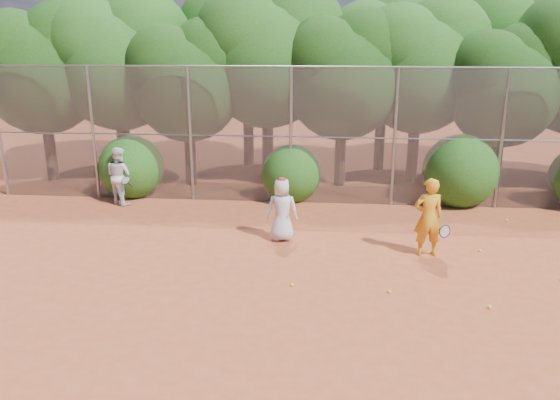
# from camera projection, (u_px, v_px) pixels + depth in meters

# --- Properties ---
(ground) EXTENTS (80.00, 80.00, 0.00)m
(ground) POSITION_uv_depth(u_px,v_px,m) (319.00, 291.00, 10.72)
(ground) COLOR #A94726
(ground) RESTS_ON ground
(fence_back) EXTENTS (20.05, 0.09, 4.03)m
(fence_back) POSITION_uv_depth(u_px,v_px,m) (321.00, 135.00, 15.87)
(fence_back) COLOR gray
(fence_back) RESTS_ON ground
(tree_0) EXTENTS (4.38, 3.81, 6.00)m
(tree_0) POSITION_uv_depth(u_px,v_px,m) (42.00, 64.00, 18.09)
(tree_0) COLOR black
(tree_0) RESTS_ON ground
(tree_1) EXTENTS (4.64, 4.03, 6.35)m
(tree_1) POSITION_uv_depth(u_px,v_px,m) (120.00, 57.00, 18.29)
(tree_1) COLOR black
(tree_1) RESTS_ON ground
(tree_2) EXTENTS (3.99, 3.47, 5.47)m
(tree_2) POSITION_uv_depth(u_px,v_px,m) (188.00, 76.00, 17.56)
(tree_2) COLOR black
(tree_2) RESTS_ON ground
(tree_3) EXTENTS (4.89, 4.26, 6.70)m
(tree_3) POSITION_uv_depth(u_px,v_px,m) (269.00, 50.00, 18.08)
(tree_3) COLOR black
(tree_3) RESTS_ON ground
(tree_4) EXTENTS (4.19, 3.64, 5.73)m
(tree_4) POSITION_uv_depth(u_px,v_px,m) (344.00, 71.00, 17.46)
(tree_4) COLOR black
(tree_4) RESTS_ON ground
(tree_5) EXTENTS (4.51, 3.92, 6.17)m
(tree_5) POSITION_uv_depth(u_px,v_px,m) (421.00, 61.00, 17.93)
(tree_5) COLOR black
(tree_5) RESTS_ON ground
(tree_6) EXTENTS (3.86, 3.36, 5.29)m
(tree_6) POSITION_uv_depth(u_px,v_px,m) (506.00, 82.00, 16.92)
(tree_6) COLOR black
(tree_6) RESTS_ON ground
(tree_9) EXTENTS (4.83, 4.20, 6.62)m
(tree_9) POSITION_uv_depth(u_px,v_px,m) (117.00, 50.00, 20.52)
(tree_9) COLOR black
(tree_9) RESTS_ON ground
(tree_10) EXTENTS (5.15, 4.48, 7.06)m
(tree_10) POSITION_uv_depth(u_px,v_px,m) (249.00, 42.00, 20.20)
(tree_10) COLOR black
(tree_10) RESTS_ON ground
(tree_11) EXTENTS (4.64, 4.03, 6.35)m
(tree_11) POSITION_uv_depth(u_px,v_px,m) (386.00, 56.00, 19.51)
(tree_11) COLOR black
(tree_11) RESTS_ON ground
(tree_12) EXTENTS (5.02, 4.37, 6.88)m
(tree_12) POSITION_uv_depth(u_px,v_px,m) (511.00, 46.00, 19.60)
(tree_12) COLOR black
(tree_12) RESTS_ON ground
(bush_0) EXTENTS (2.00, 2.00, 2.00)m
(bush_0) POSITION_uv_depth(u_px,v_px,m) (131.00, 164.00, 16.97)
(bush_0) COLOR #1C4D13
(bush_0) RESTS_ON ground
(bush_1) EXTENTS (1.80, 1.80, 1.80)m
(bush_1) POSITION_uv_depth(u_px,v_px,m) (291.00, 171.00, 16.56)
(bush_1) COLOR #1C4D13
(bush_1) RESTS_ON ground
(bush_2) EXTENTS (2.20, 2.20, 2.20)m
(bush_2) POSITION_uv_depth(u_px,v_px,m) (460.00, 168.00, 16.07)
(bush_2) COLOR #1C4D13
(bush_2) RESTS_ON ground
(player_yellow) EXTENTS (0.86, 0.55, 1.81)m
(player_yellow) POSITION_uv_depth(u_px,v_px,m) (428.00, 217.00, 12.26)
(player_yellow) COLOR orange
(player_yellow) RESTS_ON ground
(player_teen) EXTENTS (0.79, 0.54, 1.59)m
(player_teen) POSITION_uv_depth(u_px,v_px,m) (282.00, 209.00, 13.21)
(player_teen) COLOR silver
(player_teen) RESTS_ON ground
(player_white) EXTENTS (1.05, 1.00, 1.72)m
(player_white) POSITION_uv_depth(u_px,v_px,m) (120.00, 176.00, 16.15)
(player_white) COLOR silver
(player_white) RESTS_ON ground
(ball_0) EXTENTS (0.07, 0.07, 0.07)m
(ball_0) POSITION_uv_depth(u_px,v_px,m) (389.00, 292.00, 10.61)
(ball_0) COLOR yellow
(ball_0) RESTS_ON ground
(ball_1) EXTENTS (0.07, 0.07, 0.07)m
(ball_1) POSITION_uv_depth(u_px,v_px,m) (480.00, 250.00, 12.67)
(ball_1) COLOR yellow
(ball_1) RESTS_ON ground
(ball_2) EXTENTS (0.07, 0.07, 0.07)m
(ball_2) POSITION_uv_depth(u_px,v_px,m) (489.00, 307.00, 10.01)
(ball_2) COLOR yellow
(ball_2) RESTS_ON ground
(ball_4) EXTENTS (0.07, 0.07, 0.07)m
(ball_4) POSITION_uv_depth(u_px,v_px,m) (292.00, 285.00, 10.91)
(ball_4) COLOR yellow
(ball_4) RESTS_ON ground
(ball_5) EXTENTS (0.07, 0.07, 0.07)m
(ball_5) POSITION_uv_depth(u_px,v_px,m) (507.00, 220.00, 14.77)
(ball_5) COLOR yellow
(ball_5) RESTS_ON ground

